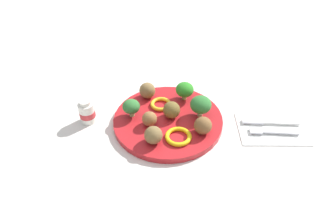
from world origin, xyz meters
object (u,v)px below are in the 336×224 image
(broccoli_floret_center, at_px, (201,105))
(knife, at_px, (268,122))
(fork, at_px, (271,132))
(pepper_ring_back_left, at_px, (178,137))
(plate, at_px, (168,120))
(yogurt_bottle, at_px, (87,112))
(meatball_center, at_px, (150,119))
(meatball_mid_right, at_px, (172,110))
(pepper_ring_front_left, at_px, (161,104))
(napkin, at_px, (272,128))
(meatball_front_left, at_px, (153,135))
(broccoli_floret_mid_right, at_px, (131,107))
(meatball_back_right, at_px, (203,126))
(broccoli_floret_front_left, at_px, (185,90))
(meatball_near_rim, at_px, (147,90))

(broccoli_floret_center, bearing_deg, knife, 171.34)
(fork, bearing_deg, pepper_ring_back_left, 4.50)
(plate, relative_size, yogurt_bottle, 4.29)
(meatball_center, distance_m, fork, 0.30)
(plate, height_order, broccoli_floret_center, broccoli_floret_center)
(meatball_mid_right, distance_m, yogurt_bottle, 0.22)
(pepper_ring_front_left, bearing_deg, pepper_ring_back_left, 106.03)
(napkin, xyz_separation_m, fork, (0.01, 0.02, 0.00))
(meatball_front_left, bearing_deg, broccoli_floret_mid_right, -61.35)
(meatball_front_left, xyz_separation_m, napkin, (-0.30, -0.04, -0.03))
(plate, distance_m, pepper_ring_front_left, 0.06)
(meatball_back_right, relative_size, napkin, 0.25)
(broccoli_floret_center, relative_size, pepper_ring_back_left, 0.89)
(meatball_mid_right, bearing_deg, napkin, 169.98)
(broccoli_floret_front_left, xyz_separation_m, knife, (-0.21, 0.10, -0.04))
(napkin, bearing_deg, pepper_ring_front_left, -18.24)
(plate, distance_m, meatball_center, 0.06)
(meatball_mid_right, bearing_deg, pepper_ring_front_left, -61.40)
(meatball_center, height_order, fork, meatball_center)
(knife, bearing_deg, pepper_ring_back_left, 12.93)
(meatball_mid_right, height_order, meatball_front_left, same)
(meatball_mid_right, height_order, fork, meatball_mid_right)
(broccoli_floret_center, distance_m, meatball_front_left, 0.15)
(broccoli_floret_center, distance_m, broccoli_floret_mid_right, 0.18)
(broccoli_floret_center, xyz_separation_m, yogurt_bottle, (0.29, -0.01, -0.02))
(pepper_ring_back_left, height_order, knife, pepper_ring_back_left)
(meatball_near_rim, distance_m, napkin, 0.34)
(pepper_ring_front_left, height_order, napkin, pepper_ring_front_left)
(yogurt_bottle, bearing_deg, meatball_mid_right, 176.33)
(meatball_near_rim, distance_m, fork, 0.34)
(fork, height_order, yogurt_bottle, yogurt_bottle)
(broccoli_floret_center, relative_size, meatball_mid_right, 1.30)
(broccoli_floret_front_left, xyz_separation_m, fork, (-0.20, 0.14, -0.04))
(broccoli_floret_center, height_order, broccoli_floret_front_left, broccoli_floret_center)
(napkin, bearing_deg, meatball_back_right, 5.67)
(meatball_back_right, distance_m, napkin, 0.19)
(meatball_near_rim, height_order, yogurt_bottle, yogurt_bottle)
(meatball_near_rim, xyz_separation_m, pepper_ring_front_left, (-0.04, 0.04, -0.02))
(meatball_mid_right, relative_size, meatball_near_rim, 0.99)
(broccoli_floret_center, relative_size, pepper_ring_front_left, 1.01)
(meatball_near_rim, height_order, napkin, meatball_near_rim)
(pepper_ring_back_left, bearing_deg, napkin, -171.70)
(pepper_ring_back_left, bearing_deg, yogurt_bottle, -22.46)
(pepper_ring_front_left, bearing_deg, napkin, 161.76)
(meatball_center, distance_m, meatball_back_right, 0.13)
(plate, relative_size, meatball_center, 7.51)
(plate, height_order, broccoli_floret_front_left, broccoli_floret_front_left)
(broccoli_floret_front_left, bearing_deg, pepper_ring_front_left, 22.60)
(yogurt_bottle, bearing_deg, meatball_back_right, 165.07)
(meatball_center, bearing_deg, meatball_back_right, 164.65)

